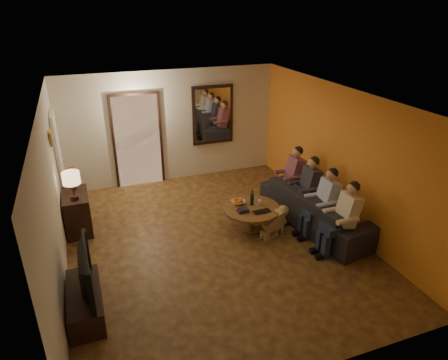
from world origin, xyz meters
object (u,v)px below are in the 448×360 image
object	(u,v)px
dresser	(78,212)
sofa	(318,208)
dog	(274,222)
laptop	(263,213)
person_a	(344,221)
wine_bottle	(252,197)
coffee_table	(251,218)
bowl	(238,202)
person_d	(291,179)
person_b	(324,205)
tv	(80,272)
tv_stand	(85,302)
table_lamp	(72,186)
person_c	(306,191)

from	to	relation	value
dresser	sofa	distance (m)	4.53
dog	laptop	xyz separation A→B (m)	(-0.19, 0.08, 0.18)
person_a	wine_bottle	size ratio (longest dim) A/B	3.87
coffee_table	dresser	bearing A→B (deg)	160.58
bowl	laptop	world-z (taller)	bowl
laptop	sofa	bearing A→B (deg)	-5.10
coffee_table	laptop	bearing A→B (deg)	-70.35
person_d	coffee_table	bearing A→B (deg)	-153.07
person_d	coffee_table	world-z (taller)	person_d
person_b	wine_bottle	xyz separation A→B (m)	(-1.10, 0.72, 0.01)
dresser	person_b	size ratio (longest dim) A/B	0.70
tv	person_d	bearing A→B (deg)	-66.13
tv	bowl	xyz separation A→B (m)	(2.88, 1.50, -0.22)
person_a	tv	bearing A→B (deg)	-179.14
tv	dresser	bearing A→B (deg)	0.00
sofa	person_a	xyz separation A→B (m)	(-0.10, -0.90, 0.23)
tv_stand	sofa	world-z (taller)	sofa
dog	coffee_table	xyz separation A→B (m)	(-0.29, 0.36, -0.06)
table_lamp	sofa	xyz separation A→B (m)	(4.31, -1.18, -0.65)
table_lamp	wine_bottle	size ratio (longest dim) A/B	1.74
dresser	table_lamp	distance (m)	0.68
wine_bottle	laptop	world-z (taller)	wine_bottle
sofa	dog	xyz separation A→B (m)	(-0.95, -0.05, -0.09)
person_d	coffee_table	distance (m)	1.34
tv	laptop	size ratio (longest dim) A/B	3.40
table_lamp	laptop	xyz separation A→B (m)	(3.16, -1.14, -0.55)
person_b	coffee_table	world-z (taller)	person_b
sofa	person_d	xyz separation A→B (m)	(-0.10, 0.90, 0.23)
coffee_table	person_c	bearing A→B (deg)	-0.89
person_a	person_b	size ratio (longest dim) A/B	1.00
person_b	person_c	world-z (taller)	same
sofa	person_c	distance (m)	0.39
tv_stand	dog	bearing A→B (deg)	15.29
person_a	bowl	world-z (taller)	person_a
sofa	laptop	size ratio (longest dim) A/B	7.65
person_b	dog	xyz separation A→B (m)	(-0.85, 0.25, -0.32)
laptop	bowl	bearing A→B (deg)	116.04
person_c	tv_stand	bearing A→B (deg)	-163.30
table_lamp	laptop	size ratio (longest dim) A/B	1.64
coffee_table	wine_bottle	world-z (taller)	wine_bottle
tv	dog	distance (m)	3.51
table_lamp	sofa	size ratio (longest dim) A/B	0.21
dresser	coffee_table	size ratio (longest dim) A/B	0.78
table_lamp	coffee_table	xyz separation A→B (m)	(3.06, -0.86, -0.79)
table_lamp	tv_stand	bearing A→B (deg)	-90.00
person_b	coffee_table	xyz separation A→B (m)	(-1.15, 0.62, -0.38)
dog	person_a	bearing A→B (deg)	-60.06
tv_stand	dresser	bearing A→B (deg)	90.00
person_c	laptop	distance (m)	1.09
person_c	laptop	bearing A→B (deg)	-165.93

